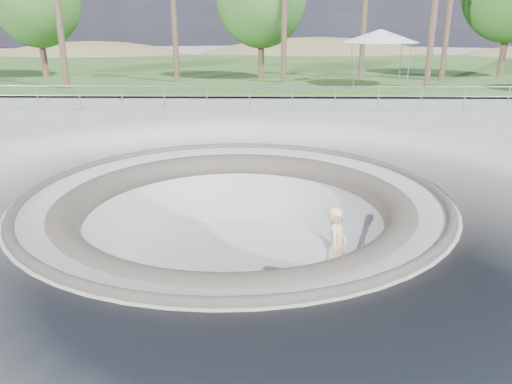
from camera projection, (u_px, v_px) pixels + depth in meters
ground at (234, 194)px, 12.15m from camera, size 180.00×180.00×0.00m
skate_bowl at (235, 262)px, 12.73m from camera, size 14.00×14.00×4.10m
grass_strip at (257, 67)px, 44.27m from camera, size 180.00×36.00×0.12m
distant_hills at (288, 107)px, 68.46m from camera, size 103.20×45.00×28.60m
safety_railing at (250, 97)px, 23.29m from camera, size 25.00×0.06×1.03m
skateboard at (334, 287)px, 11.55m from camera, size 0.76×0.30×0.08m
skater at (336, 248)px, 11.23m from camera, size 0.68×0.82×1.93m
canopy_white at (381, 36)px, 30.20m from camera, size 6.59×6.59×3.34m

